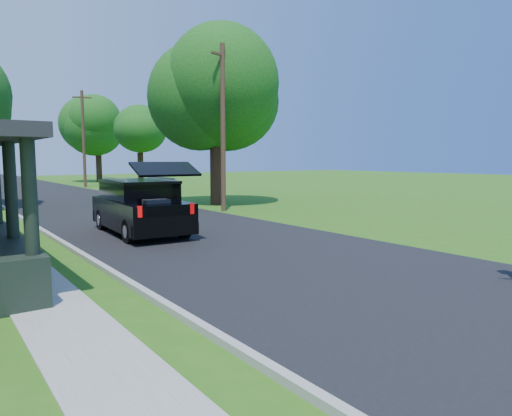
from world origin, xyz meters
TOP-DOWN VIEW (x-y plane):
  - ground at (0.00, 0.00)m, footprint 140.00×140.00m
  - street at (0.00, 20.00)m, footprint 8.00×120.00m
  - curb at (-4.05, 20.00)m, footprint 0.15×120.00m
  - black_suv at (-1.40, 7.60)m, footprint 2.30×5.35m
  - tree_right_near at (5.83, 14.80)m, footprint 6.35×6.14m
  - tree_right_mid at (7.94, 30.97)m, footprint 6.09×5.82m
  - tree_right_far at (8.46, 44.42)m, footprint 8.47×8.24m
  - utility_pole_near at (4.50, 11.78)m, footprint 1.43×0.47m
  - utility_pole_far at (4.50, 35.44)m, footprint 1.58×0.61m

SIDE VIEW (x-z plane):
  - ground at x=0.00m, z-range 0.00..0.00m
  - street at x=0.00m, z-range -0.01..0.01m
  - curb at x=-4.05m, z-range -0.06..0.06m
  - black_suv at x=-1.40m, z-range -0.29..2.16m
  - utility_pole_near at x=4.50m, z-range 0.13..8.08m
  - utility_pole_far at x=4.50m, z-range 0.14..8.73m
  - tree_right_mid at x=7.94m, z-range 1.24..8.71m
  - tree_right_near at x=5.83m, z-range 1.49..11.06m
  - tree_right_far at x=8.46m, z-range 1.52..11.79m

